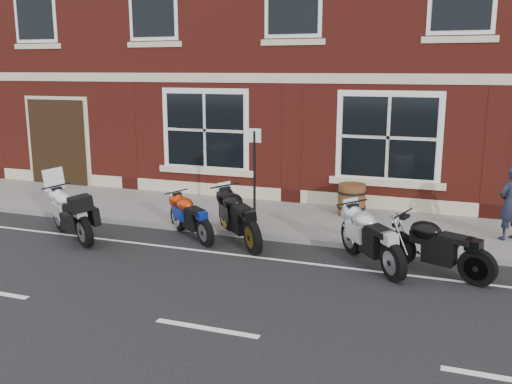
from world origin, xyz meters
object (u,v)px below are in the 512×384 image
moto_sport_red (191,215)px  moto_sport_silver (372,236)px  parking_sign (255,170)px  pedestrian_left (510,203)px  barrel_planter (352,199)px  moto_naked_black (435,244)px  moto_touring_silver (71,211)px  moto_sport_black (240,215)px

moto_sport_red → moto_sport_silver: size_ratio=0.86×
moto_sport_silver → parking_sign: size_ratio=0.85×
pedestrian_left → moto_sport_red: bearing=-26.6°
barrel_planter → moto_sport_silver: bearing=-72.8°
moto_naked_black → parking_sign: parking_sign is taller
moto_touring_silver → moto_sport_red: size_ratio=1.20×
pedestrian_left → barrel_planter: (-3.48, 0.91, -0.39)m
moto_naked_black → moto_sport_black: bearing=105.5°
moto_touring_silver → moto_naked_black: moto_touring_silver is taller
moto_sport_red → pedestrian_left: pedestrian_left is taller
moto_sport_red → moto_naked_black: moto_naked_black is taller
parking_sign → pedestrian_left: bearing=9.9°
moto_sport_black → pedestrian_left: bearing=-23.3°
moto_naked_black → pedestrian_left: 2.75m
moto_sport_silver → parking_sign: 3.43m
moto_naked_black → parking_sign: bearing=91.8°
moto_naked_black → pedestrian_left: bearing=-5.6°
moto_sport_black → moto_naked_black: 4.06m
moto_sport_silver → parking_sign: bearing=114.0°
moto_sport_silver → moto_touring_silver: bearing=146.2°
moto_sport_silver → moto_naked_black: (1.14, -0.07, -0.02)m
moto_touring_silver → moto_naked_black: 7.60m
moto_sport_black → parking_sign: size_ratio=0.83×
moto_sport_black → barrel_planter: size_ratio=2.37×
moto_sport_black → moto_sport_silver: bearing=-52.1°
pedestrian_left → barrel_planter: 3.62m
moto_sport_red → moto_naked_black: size_ratio=0.79×
pedestrian_left → moto_sport_silver: bearing=0.5°
moto_sport_silver → parking_sign: parking_sign is taller
moto_sport_silver → parking_sign: (-2.93, 1.59, 0.81)m
pedestrian_left → parking_sign: parking_sign is taller
moto_sport_red → pedestrian_left: bearing=-36.2°
pedestrian_left → moto_naked_black: bearing=18.2°
moto_sport_red → barrel_planter: barrel_planter is taller
moto_naked_black → barrel_planter: moto_naked_black is taller
moto_sport_red → moto_sport_black: size_ratio=0.88×
moto_sport_black → pedestrian_left: pedestrian_left is taller
pedestrian_left → parking_sign: (-5.42, -0.71, 0.50)m
moto_touring_silver → pedestrian_left: size_ratio=1.25×
moto_touring_silver → moto_sport_black: (3.57, 0.95, 0.00)m
barrel_planter → parking_sign: parking_sign is taller
moto_touring_silver → barrel_planter: moto_touring_silver is taller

